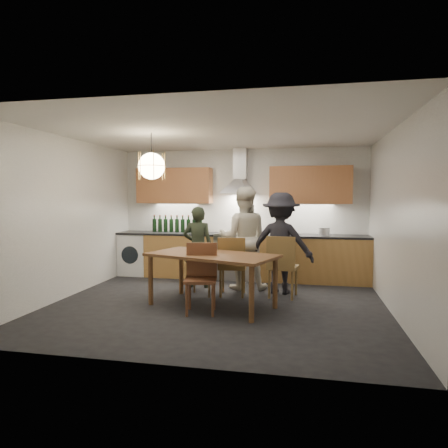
% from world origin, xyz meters
% --- Properties ---
extents(ground, '(5.00, 5.00, 0.00)m').
position_xyz_m(ground, '(0.00, 0.00, 0.00)').
color(ground, black).
rests_on(ground, ground).
extents(room_shell, '(5.02, 4.52, 2.61)m').
position_xyz_m(room_shell, '(0.00, 0.00, 1.71)').
color(room_shell, white).
rests_on(room_shell, ground).
extents(counter_run, '(5.00, 0.62, 0.90)m').
position_xyz_m(counter_run, '(0.02, 1.95, 0.45)').
color(counter_run, tan).
rests_on(counter_run, ground).
extents(range_stove, '(0.90, 0.60, 0.92)m').
position_xyz_m(range_stove, '(0.00, 1.94, 0.44)').
color(range_stove, silver).
rests_on(range_stove, ground).
extents(wall_fixtures, '(4.30, 0.54, 1.10)m').
position_xyz_m(wall_fixtures, '(0.00, 2.07, 1.87)').
color(wall_fixtures, '#CE834F').
rests_on(wall_fixtures, ground).
extents(pendant_lamp, '(0.43, 0.43, 0.70)m').
position_xyz_m(pendant_lamp, '(-1.00, -0.10, 2.10)').
color(pendant_lamp, black).
rests_on(pendant_lamp, ground).
extents(dining_table, '(2.08, 1.49, 0.79)m').
position_xyz_m(dining_table, '(-0.06, -0.14, 0.70)').
color(dining_table, brown).
rests_on(dining_table, ground).
extents(chair_back_left, '(0.41, 0.41, 0.87)m').
position_xyz_m(chair_back_left, '(-0.38, 0.42, 0.50)').
color(chair_back_left, brown).
rests_on(chair_back_left, ground).
extents(chair_back_mid, '(0.48, 0.48, 0.98)m').
position_xyz_m(chair_back_mid, '(0.13, 0.50, 0.56)').
color(chair_back_mid, brown).
rests_on(chair_back_mid, ground).
extents(chair_back_right, '(0.52, 0.52, 1.01)m').
position_xyz_m(chair_back_right, '(0.93, 0.57, 0.58)').
color(chair_back_right, brown).
rests_on(chair_back_right, ground).
extents(chair_front, '(0.51, 0.51, 0.97)m').
position_xyz_m(chair_front, '(-0.15, -0.41, 0.56)').
color(chair_front, brown).
rests_on(chair_front, ground).
extents(person_left, '(0.58, 0.42, 1.47)m').
position_xyz_m(person_left, '(-0.60, 1.05, 0.73)').
color(person_left, black).
rests_on(person_left, ground).
extents(person_mid, '(0.96, 0.79, 1.81)m').
position_xyz_m(person_mid, '(0.22, 1.12, 0.90)').
color(person_mid, beige).
rests_on(person_mid, ground).
extents(person_right, '(1.19, 0.79, 1.71)m').
position_xyz_m(person_right, '(0.89, 0.93, 0.85)').
color(person_right, black).
rests_on(person_right, ground).
extents(mixing_bowl, '(0.44, 0.44, 0.08)m').
position_xyz_m(mixing_bowl, '(0.97, 1.93, 0.94)').
color(mixing_bowl, '#BCBDC0').
rests_on(mixing_bowl, counter_run).
extents(stock_pot, '(0.22, 0.22, 0.14)m').
position_xyz_m(stock_pot, '(1.65, 1.90, 0.97)').
color(stock_pot, silver).
rests_on(stock_pot, counter_run).
extents(wine_bottles, '(1.08, 0.08, 0.35)m').
position_xyz_m(wine_bottles, '(-1.31, 2.03, 1.07)').
color(wine_bottles, black).
rests_on(wine_bottles, counter_run).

